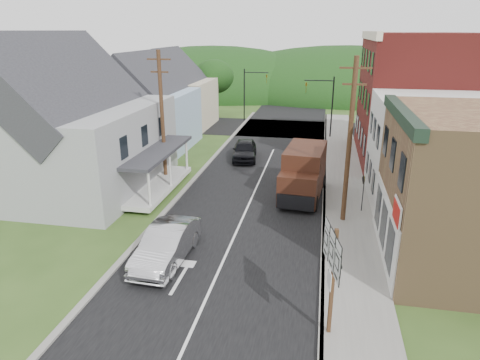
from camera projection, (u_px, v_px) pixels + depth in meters
The scene contains 24 objects.
ground at pixel (232, 241), 21.79m from camera, with size 120.00×120.00×0.00m, color #2D4719.
road at pixel (261, 178), 31.05m from camera, with size 9.00×90.00×0.02m, color black.
cross_road at pixel (283, 128), 46.80m from camera, with size 60.00×9.00×0.02m, color black.
sidewalk_right at pixel (345, 193), 28.12m from camera, with size 2.80×55.00×0.15m, color slate.
curb_right at pixel (324, 191), 28.36m from camera, with size 0.20×55.00×0.15m, color slate.
curb_left at pixel (191, 183), 30.02m from camera, with size 0.30×55.00×0.12m, color slate.
storefront_white at pixel (442, 152), 25.63m from camera, with size 8.00×7.00×6.50m, color silver.
storefront_red at pixel (416, 99), 33.85m from camera, with size 8.00×12.00×10.00m, color maroon.
house_gray at pixel (72, 126), 28.10m from camera, with size 10.20×12.24×8.35m.
house_blue at pixel (151, 107), 38.29m from camera, with size 7.14×8.16×7.28m.
house_cream at pixel (178, 93), 46.71m from camera, with size 7.14×8.16×7.28m.
utility_pole_right at pixel (349, 141), 22.48m from camera, with size 1.60×0.26×9.00m.
utility_pole_left at pixel (162, 117), 28.82m from camera, with size 1.60×0.26×9.00m.
traffic_signal_right at pixel (325, 100), 41.54m from camera, with size 2.87×0.20×6.00m.
traffic_signal_left at pixel (250, 89), 49.56m from camera, with size 2.87×0.20×6.00m.
tree_left_b at pixel (56, 100), 34.34m from camera, with size 4.80×4.80×6.94m.
tree_left_c at pixel (84, 76), 41.76m from camera, with size 5.80×5.80×8.41m.
tree_left_d at pixel (214, 77), 51.42m from camera, with size 4.80×4.80×6.94m.
forested_ridge at pixel (299, 93), 72.73m from camera, with size 90.00×30.00×16.00m, color black.
silver_sedan at pixel (167, 245), 19.67m from camera, with size 1.77×5.07×1.67m, color #ADADB2.
dark_sedan at pixel (245, 150), 35.33m from camera, with size 1.90×4.71×1.61m, color black.
delivery_van at pixel (303, 173), 27.07m from camera, with size 2.82×5.89×3.19m.
route_sign_cluster at pixel (332, 267), 14.20m from camera, with size 0.55×2.24×3.99m.
warning_sign at pixel (363, 188), 24.64m from camera, with size 0.15×0.62×2.26m.
Camera 1 is at (4.10, -19.09, 10.18)m, focal length 32.00 mm.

